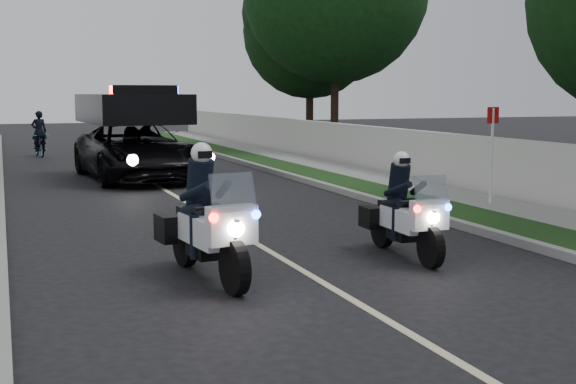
{
  "coord_description": "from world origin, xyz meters",
  "views": [
    {
      "loc": [
        -4.0,
        -6.77,
        2.57
      ],
      "look_at": [
        0.22,
        4.4,
        1.0
      ],
      "focal_mm": 47.37,
      "sensor_mm": 36.0,
      "label": 1
    }
  ],
  "objects": [
    {
      "name": "ground",
      "position": [
        0.0,
        0.0,
        0.0
      ],
      "size": [
        120.0,
        120.0,
        0.0
      ],
      "primitive_type": "plane",
      "color": "black",
      "rests_on": "ground"
    },
    {
      "name": "curb_right",
      "position": [
        4.1,
        10.0,
        0.07
      ],
      "size": [
        0.2,
        60.0,
        0.15
      ],
      "primitive_type": "cube",
      "color": "gray",
      "rests_on": "ground"
    },
    {
      "name": "grass_verge",
      "position": [
        4.8,
        10.0,
        0.08
      ],
      "size": [
        1.2,
        60.0,
        0.16
      ],
      "primitive_type": "cube",
      "color": "#193814",
      "rests_on": "ground"
    },
    {
      "name": "sidewalk_right",
      "position": [
        6.1,
        10.0,
        0.08
      ],
      "size": [
        1.4,
        60.0,
        0.16
      ],
      "primitive_type": "cube",
      "color": "gray",
      "rests_on": "ground"
    },
    {
      "name": "property_wall",
      "position": [
        7.1,
        10.0,
        0.75
      ],
      "size": [
        0.22,
        60.0,
        1.5
      ],
      "primitive_type": "cube",
      "color": "beige",
      "rests_on": "ground"
    },
    {
      "name": "curb_left",
      "position": [
        -4.1,
        10.0,
        0.07
      ],
      "size": [
        0.2,
        60.0,
        0.15
      ],
      "primitive_type": "cube",
      "color": "gray",
      "rests_on": "ground"
    },
    {
      "name": "lane_marking",
      "position": [
        0.0,
        10.0,
        0.0
      ],
      "size": [
        0.12,
        50.0,
        0.01
      ],
      "primitive_type": "cube",
      "color": "#BFB78C",
      "rests_on": "ground"
    },
    {
      "name": "police_moto_left",
      "position": [
        -1.41,
        3.25,
        0.0
      ],
      "size": [
        1.04,
        2.31,
        1.89
      ],
      "primitive_type": null,
      "rotation": [
        0.0,
        0.0,
        0.12
      ],
      "color": "silver",
      "rests_on": "ground"
    },
    {
      "name": "police_moto_right",
      "position": [
        1.85,
        3.55,
        0.0
      ],
      "size": [
        0.74,
        1.97,
        1.66
      ],
      "primitive_type": null,
      "rotation": [
        0.0,
        0.0,
        -0.03
      ],
      "color": "silver",
      "rests_on": "ground"
    },
    {
      "name": "police_suv",
      "position": [
        -0.27,
        15.83,
        0.0
      ],
      "size": [
        3.23,
        6.29,
        2.97
      ],
      "primitive_type": "imported",
      "rotation": [
        0.0,
        0.0,
        0.07
      ],
      "color": "black",
      "rests_on": "ground"
    },
    {
      "name": "bicycle",
      "position": [
        -2.57,
        25.39,
        0.0
      ],
      "size": [
        0.82,
        1.78,
        0.9
      ],
      "primitive_type": "imported",
      "rotation": [
        0.0,
        0.0,
        0.13
      ],
      "color": "black",
      "rests_on": "ground"
    },
    {
      "name": "cyclist",
      "position": [
        -2.57,
        25.39,
        0.0
      ],
      "size": [
        0.62,
        0.45,
        1.64
      ],
      "primitive_type": "imported",
      "rotation": [
        0.0,
        0.0,
        3.24
      ],
      "color": "black",
      "rests_on": "ground"
    },
    {
      "name": "sign_post",
      "position": [
        6.0,
        7.11,
        0.0
      ],
      "size": [
        0.44,
        0.44,
        2.33
      ],
      "primitive_type": null,
      "rotation": [
        0.0,
        0.0,
        0.23
      ],
      "color": "#B51B0C",
      "rests_on": "ground"
    },
    {
      "name": "tree_right_d",
      "position": [
        10.0,
        24.39,
        0.0
      ],
      "size": [
        10.83,
        10.83,
        13.7
      ],
      "primitive_type": null,
      "rotation": [
        0.0,
        0.0,
        -0.41
      ],
      "color": "#154115",
      "rests_on": "ground"
    },
    {
      "name": "tree_right_e",
      "position": [
        9.84,
        26.95,
        0.0
      ],
      "size": [
        7.37,
        7.37,
        10.53
      ],
      "primitive_type": null,
      "rotation": [
        0.0,
        0.0,
        -0.19
      ],
      "color": "#123410",
      "rests_on": "ground"
    }
  ]
}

